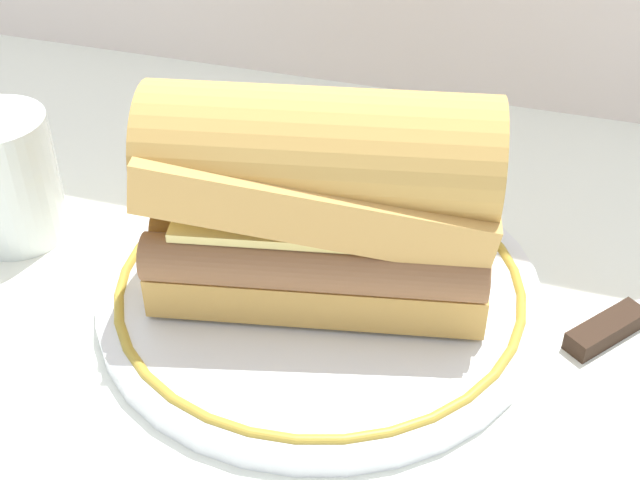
# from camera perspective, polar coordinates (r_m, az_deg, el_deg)

# --- Properties ---
(ground_plane) EXTENTS (1.50, 1.50, 0.00)m
(ground_plane) POSITION_cam_1_polar(r_m,az_deg,el_deg) (0.51, 1.39, -5.67)
(ground_plane) COLOR white
(plate) EXTENTS (0.27, 0.27, 0.01)m
(plate) POSITION_cam_1_polar(r_m,az_deg,el_deg) (0.52, 0.00, -3.24)
(plate) COLOR white
(plate) RESTS_ON ground_plane
(sausage_sandwich) EXTENTS (0.21, 0.14, 0.13)m
(sausage_sandwich) POSITION_cam_1_polar(r_m,az_deg,el_deg) (0.48, 0.00, 3.00)
(sausage_sandwich) COLOR tan
(sausage_sandwich) RESTS_ON plate
(drinking_glass) EXTENTS (0.06, 0.06, 0.09)m
(drinking_glass) POSITION_cam_1_polar(r_m,az_deg,el_deg) (0.59, -20.01, 3.39)
(drinking_glass) COLOR silver
(drinking_glass) RESTS_ON ground_plane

